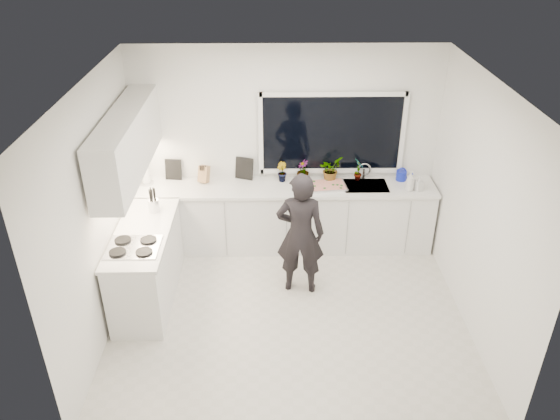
{
  "coord_description": "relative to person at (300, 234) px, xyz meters",
  "views": [
    {
      "loc": [
        -0.18,
        -4.96,
        4.17
      ],
      "look_at": [
        -0.1,
        0.4,
        1.15
      ],
      "focal_mm": 35.0,
      "sensor_mm": 36.0,
      "label": 1
    }
  ],
  "objects": [
    {
      "name": "knife_block",
      "position": [
        -1.23,
        1.12,
        0.25
      ],
      "size": [
        0.16,
        0.14,
        0.22
      ],
      "primitive_type": "cube",
      "rotation": [
        0.0,
        0.0,
        -0.4
      ],
      "color": "#A26E4B",
      "rests_on": "countertop_back"
    },
    {
      "name": "picture_frame_small",
      "position": [
        -0.7,
        1.22,
        0.29
      ],
      "size": [
        0.24,
        0.11,
        0.3
      ],
      "primitive_type": "cube",
      "rotation": [
        0.0,
        0.0,
        -0.36
      ],
      "color": "black",
      "rests_on": "countertop_back"
    },
    {
      "name": "base_cabinets_left",
      "position": [
        -1.81,
        -0.12,
        -0.34
      ],
      "size": [
        0.58,
        1.6,
        0.88
      ],
      "primitive_type": "cube",
      "color": "white",
      "rests_on": "floor"
    },
    {
      "name": "stovetop",
      "position": [
        -1.83,
        -0.47,
        0.15
      ],
      "size": [
        0.56,
        0.48,
        0.03
      ],
      "primitive_type": "cube",
      "color": "black",
      "rests_on": "countertop_left"
    },
    {
      "name": "herb_plants",
      "position": [
        0.37,
        1.14,
        0.29
      ],
      "size": [
        1.17,
        0.39,
        0.33
      ],
      "color": "#26662D",
      "rests_on": "countertop_back"
    },
    {
      "name": "person",
      "position": [
        0.0,
        0.0,
        0.0
      ],
      "size": [
        0.61,
        0.44,
        1.57
      ],
      "primitive_type": "imported",
      "rotation": [
        0.0,
        0.0,
        3.03
      ],
      "color": "black",
      "rests_on": "floor"
    },
    {
      "name": "floor",
      "position": [
        -0.14,
        -0.47,
        -0.79
      ],
      "size": [
        4.0,
        3.5,
        0.02
      ],
      "primitive_type": "cube",
      "color": "beige",
      "rests_on": "ground"
    },
    {
      "name": "countertop_left",
      "position": [
        -1.81,
        -0.12,
        0.12
      ],
      "size": [
        0.62,
        1.6,
        0.04
      ],
      "primitive_type": "cube",
      "color": "silver",
      "rests_on": "base_cabinets_left"
    },
    {
      "name": "wall_left",
      "position": [
        -2.15,
        -0.47,
        0.57
      ],
      "size": [
        0.02,
        3.5,
        2.7
      ],
      "primitive_type": "cube",
      "color": "white",
      "rests_on": "ground"
    },
    {
      "name": "upper_cabinets",
      "position": [
        -1.93,
        0.23,
        1.07
      ],
      "size": [
        0.34,
        2.1,
        0.7
      ],
      "primitive_type": "cube",
      "color": "white",
      "rests_on": "wall_left"
    },
    {
      "name": "base_cabinets_back",
      "position": [
        -0.14,
        0.98,
        -0.34
      ],
      "size": [
        3.92,
        0.58,
        0.88
      ],
      "primitive_type": "cube",
      "color": "white",
      "rests_on": "floor"
    },
    {
      "name": "pizza",
      "position": [
        0.41,
        0.95,
        0.17
      ],
      "size": [
        0.46,
        0.35,
        0.01
      ],
      "primitive_type": "cube",
      "rotation": [
        0.0,
        0.0,
        0.12
      ],
      "color": "red",
      "rests_on": "pizza_tray"
    },
    {
      "name": "wall_back",
      "position": [
        -0.14,
        1.29,
        0.57
      ],
      "size": [
        4.0,
        0.02,
        2.7
      ],
      "primitive_type": "cube",
      "color": "white",
      "rests_on": "ground"
    },
    {
      "name": "ceiling",
      "position": [
        -0.14,
        -0.47,
        1.93
      ],
      "size": [
        4.0,
        3.5,
        0.02
      ],
      "primitive_type": "cube",
      "color": "white",
      "rests_on": "wall_back"
    },
    {
      "name": "paper_towel_roll",
      "position": [
        -1.99,
        1.08,
        0.27
      ],
      "size": [
        0.12,
        0.12,
        0.26
      ],
      "primitive_type": "cylinder",
      "rotation": [
        0.0,
        0.0,
        0.09
      ],
      "color": "silver",
      "rests_on": "countertop_back"
    },
    {
      "name": "pizza_tray",
      "position": [
        0.41,
        0.95,
        0.15
      ],
      "size": [
        0.5,
        0.4,
        0.03
      ],
      "primitive_type": "cube",
      "rotation": [
        0.0,
        0.0,
        0.12
      ],
      "color": "#B0B0B4",
      "rests_on": "countertop_back"
    },
    {
      "name": "wall_right",
      "position": [
        1.87,
        -0.47,
        0.57
      ],
      "size": [
        0.02,
        3.5,
        2.7
      ],
      "primitive_type": "cube",
      "color": "white",
      "rests_on": "ground"
    },
    {
      "name": "countertop_back",
      "position": [
        -0.14,
        0.97,
        0.12
      ],
      "size": [
        3.94,
        0.62,
        0.04
      ],
      "primitive_type": "cube",
      "color": "silver",
      "rests_on": "base_cabinets_back"
    },
    {
      "name": "watering_can",
      "position": [
        1.41,
        1.14,
        0.2
      ],
      "size": [
        0.17,
        0.17,
        0.13
      ],
      "primitive_type": "cylinder",
      "rotation": [
        0.0,
        0.0,
        -0.27
      ],
      "color": "#1322B5",
      "rests_on": "countertop_back"
    },
    {
      "name": "utensil_crock",
      "position": [
        -1.75,
        0.33,
        0.22
      ],
      "size": [
        0.14,
        0.14,
        0.16
      ],
      "primitive_type": "cylinder",
      "rotation": [
        0.0,
        0.0,
        0.1
      ],
      "color": "silver",
      "rests_on": "countertop_left"
    },
    {
      "name": "window",
      "position": [
        0.46,
        1.25,
        0.77
      ],
      "size": [
        1.8,
        0.02,
        1.0
      ],
      "primitive_type": "cube",
      "color": "black",
      "rests_on": "wall_back"
    },
    {
      "name": "soap_bottles",
      "position": [
        1.49,
        0.83,
        0.26
      ],
      "size": [
        0.25,
        0.13,
        0.28
      ],
      "color": "#D8BF66",
      "rests_on": "countertop_back"
    },
    {
      "name": "sink",
      "position": [
        0.91,
        0.98,
        0.09
      ],
      "size": [
        0.58,
        0.42,
        0.14
      ],
      "primitive_type": "cube",
      "color": "silver",
      "rests_on": "countertop_back"
    },
    {
      "name": "picture_frame_large",
      "position": [
        -1.65,
        1.22,
        0.28
      ],
      "size": [
        0.22,
        0.04,
        0.28
      ],
      "primitive_type": "cube",
      "rotation": [
        0.0,
        0.0,
        -0.11
      ],
      "color": "black",
      "rests_on": "countertop_back"
    },
    {
      "name": "faucet",
      "position": [
        0.91,
        1.18,
        0.25
      ],
      "size": [
        0.03,
        0.03,
        0.22
      ],
      "primitive_type": "cylinder",
      "color": "silver",
      "rests_on": "countertop_back"
    }
  ]
}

